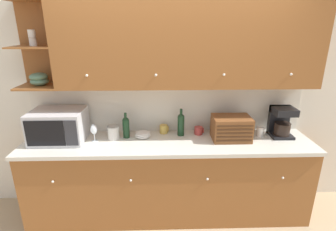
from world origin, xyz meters
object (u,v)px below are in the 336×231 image
at_px(bread_box, 231,128).
at_px(coffee_maker, 281,122).
at_px(storage_canister, 113,132).
at_px(wine_glass, 94,130).
at_px(mug_patterned_third, 260,131).
at_px(mug_blue_second, 164,129).
at_px(wine_bottle, 181,124).
at_px(bowl_stack_on_counter, 143,134).
at_px(mug, 199,131).
at_px(second_wine_bottle, 126,126).
at_px(microwave, 59,126).

distance_m(bread_box, coffee_maker, 0.59).
relative_size(storage_canister, coffee_maker, 0.45).
bearing_deg(wine_glass, mug_patterned_third, 2.81).
height_order(storage_canister, mug_blue_second, storage_canister).
distance_m(storage_canister, wine_bottle, 0.75).
height_order(bread_box, coffee_maker, coffee_maker).
relative_size(bowl_stack_on_counter, mug, 1.64).
xyz_separation_m(second_wine_bottle, coffee_maker, (1.72, -0.00, 0.04)).
distance_m(second_wine_bottle, mug_patterned_third, 1.49).
height_order(bread_box, mug_patterned_third, bread_box).
xyz_separation_m(storage_canister, wine_bottle, (0.74, 0.08, 0.06)).
bearing_deg(wine_glass, coffee_maker, 2.61).
distance_m(mug, bread_box, 0.37).
height_order(wine_glass, bowl_stack_on_counter, wine_glass).
relative_size(wine_bottle, coffee_maker, 0.92).
xyz_separation_m(microwave, second_wine_bottle, (0.70, 0.06, -0.04)).
height_order(storage_canister, bread_box, bread_box).
height_order(wine_glass, storage_canister, wine_glass).
height_order(microwave, bread_box, microwave).
bearing_deg(second_wine_bottle, bread_box, -4.20).
bearing_deg(bread_box, storage_canister, 178.06).
distance_m(bowl_stack_on_counter, bread_box, 0.97).
bearing_deg(wine_bottle, second_wine_bottle, -176.04).
distance_m(second_wine_bottle, wine_bottle, 0.61).
xyz_separation_m(microwave, storage_canister, (0.57, 0.02, -0.09)).
bearing_deg(wine_bottle, microwave, -175.70).
bearing_deg(mug_blue_second, bread_box, -15.29).
height_order(wine_bottle, mug_patterned_third, wine_bottle).
xyz_separation_m(mug, bread_box, (0.33, -0.15, 0.09)).
distance_m(storage_canister, mug_blue_second, 0.57).
bearing_deg(second_wine_bottle, wine_bottle, 3.96).
height_order(second_wine_bottle, coffee_maker, coffee_maker).
xyz_separation_m(wine_glass, storage_canister, (0.19, 0.06, -0.05)).
xyz_separation_m(wine_glass, mug_patterned_third, (1.82, 0.09, -0.08)).
bearing_deg(wine_bottle, mug, 6.76).
bearing_deg(mug_patterned_third, storage_canister, -178.84).
distance_m(second_wine_bottle, bread_box, 1.14).
bearing_deg(coffee_maker, wine_glass, -177.39).
bearing_deg(mug, coffee_maker, -4.42).
height_order(microwave, coffee_maker, same).
height_order(mug, bread_box, bread_box).
bearing_deg(mug_patterned_third, wine_bottle, 176.80).
distance_m(microwave, wine_glass, 0.38).
xyz_separation_m(wine_glass, coffee_maker, (2.04, 0.09, 0.04)).
distance_m(microwave, wine_bottle, 1.31).
bearing_deg(wine_bottle, bowl_stack_on_counter, -173.62).
relative_size(microwave, mug_patterned_third, 5.12).
bearing_deg(coffee_maker, mug_patterned_third, -178.99).
height_order(wine_glass, wine_bottle, wine_bottle).
xyz_separation_m(storage_canister, bowl_stack_on_counter, (0.31, 0.03, -0.04)).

